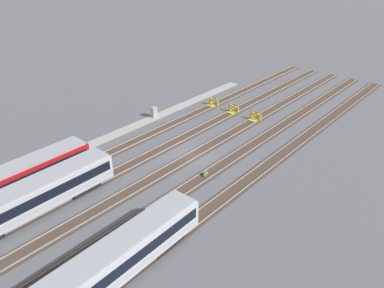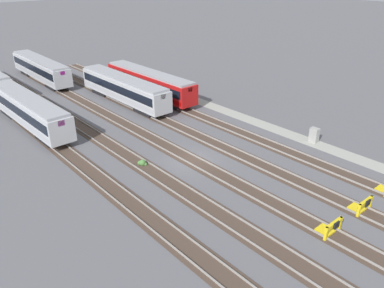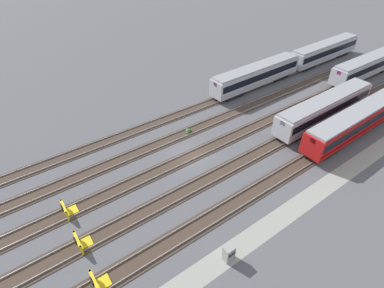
# 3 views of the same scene
# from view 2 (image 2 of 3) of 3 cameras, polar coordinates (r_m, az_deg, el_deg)

# --- Properties ---
(ground_plane) EXTENTS (400.00, 400.00, 0.00)m
(ground_plane) POSITION_cam_2_polar(r_m,az_deg,el_deg) (36.86, 0.06, -2.56)
(ground_plane) COLOR #5B5B60
(service_walkway) EXTENTS (54.00, 2.00, 0.01)m
(service_walkway) POSITION_cam_2_polar(r_m,az_deg,el_deg) (45.33, 12.06, 2.42)
(service_walkway) COLOR #9E9E93
(service_walkway) RESTS_ON ground
(rail_track_nearest) EXTENTS (90.00, 2.23, 0.21)m
(rail_track_nearest) POSITION_cam_2_polar(r_m,az_deg,el_deg) (42.47, 8.86, 1.15)
(rail_track_nearest) COLOR #47382D
(rail_track_nearest) RESTS_ON ground
(rail_track_near_inner) EXTENTS (90.00, 2.23, 0.21)m
(rail_track_near_inner) POSITION_cam_2_polar(r_m,az_deg,el_deg) (39.52, 4.77, -0.55)
(rail_track_near_inner) COLOR #47382D
(rail_track_near_inner) RESTS_ON ground
(rail_track_middle) EXTENTS (90.00, 2.24, 0.21)m
(rail_track_middle) POSITION_cam_2_polar(r_m,az_deg,el_deg) (36.84, 0.06, -2.50)
(rail_track_middle) COLOR #47382D
(rail_track_middle) RESTS_ON ground
(rail_track_far_inner) EXTENTS (90.00, 2.23, 0.21)m
(rail_track_far_inner) POSITION_cam_2_polar(r_m,az_deg,el_deg) (34.49, -5.36, -4.71)
(rail_track_far_inner) COLOR #47382D
(rail_track_far_inner) RESTS_ON ground
(rail_track_farthest) EXTENTS (90.00, 2.23, 0.21)m
(rail_track_farthest) POSITION_cam_2_polar(r_m,az_deg,el_deg) (32.56, -11.53, -7.16)
(rail_track_farthest) COLOR #47382D
(rail_track_farthest) RESTS_ON ground
(subway_car_front_row_leftmost) EXTENTS (18.06, 3.25, 3.70)m
(subway_car_front_row_leftmost) POSITION_cam_2_polar(r_m,az_deg,el_deg) (48.15, -23.63, 4.78)
(subway_car_front_row_leftmost) COLOR #B7BABF
(subway_car_front_row_leftmost) RESTS_ON ground
(subway_car_front_row_left_inner) EXTENTS (18.03, 3.02, 3.70)m
(subway_car_front_row_left_inner) POSITION_cam_2_polar(r_m,az_deg,el_deg) (55.36, -6.54, 9.28)
(subway_car_front_row_left_inner) COLOR #B71414
(subway_car_front_row_left_inner) RESTS_ON ground
(subway_car_front_row_centre) EXTENTS (18.02, 3.00, 3.70)m
(subway_car_front_row_centre) POSITION_cam_2_polar(r_m,az_deg,el_deg) (53.12, -10.38, 8.34)
(subway_car_front_row_centre) COLOR #B7BABF
(subway_car_front_row_centre) RESTS_ON ground
(subway_car_front_row_right_inner) EXTENTS (18.02, 2.95, 3.70)m
(subway_car_front_row_right_inner) POSITION_cam_2_polar(r_m,az_deg,el_deg) (67.78, -22.06, 10.62)
(subway_car_front_row_right_inner) COLOR #B7BABF
(subway_car_front_row_right_inner) RESTS_ON ground
(bumper_stop_near_inner_track) EXTENTS (1.36, 2.01, 1.22)m
(bumper_stop_near_inner_track) POSITION_cam_2_polar(r_m,az_deg,el_deg) (32.23, 24.42, -8.55)
(bumper_stop_near_inner_track) COLOR yellow
(bumper_stop_near_inner_track) RESTS_ON ground
(bumper_stop_middle_track) EXTENTS (1.36, 2.01, 1.22)m
(bumper_stop_middle_track) POSITION_cam_2_polar(r_m,az_deg,el_deg) (28.94, 20.26, -11.89)
(bumper_stop_middle_track) COLOR yellow
(bumper_stop_middle_track) RESTS_ON ground
(electrical_cabinet) EXTENTS (0.90, 0.73, 1.60)m
(electrical_cabinet) POSITION_cam_2_polar(r_m,az_deg,el_deg) (42.57, 18.13, 1.31)
(electrical_cabinet) COLOR #9E9E99
(electrical_cabinet) RESTS_ON ground
(weed_clump) EXTENTS (0.92, 0.70, 0.64)m
(weed_clump) POSITION_cam_2_polar(r_m,az_deg,el_deg) (36.25, -7.60, -2.88)
(weed_clump) COLOR #4C7F3D
(weed_clump) RESTS_ON ground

